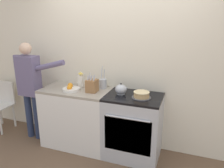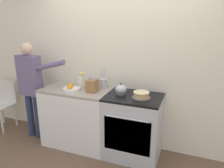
{
  "view_description": "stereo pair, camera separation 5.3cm",
  "coord_description": "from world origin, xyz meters",
  "px_view_note": "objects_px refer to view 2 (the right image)",
  "views": [
    {
      "loc": [
        0.94,
        -2.45,
        1.95
      ],
      "look_at": [
        -0.05,
        0.27,
        1.08
      ],
      "focal_mm": 35.0,
      "sensor_mm": 36.0,
      "label": 1
    },
    {
      "loc": [
        0.99,
        -2.44,
        1.95
      ],
      "look_at": [
        -0.05,
        0.27,
        1.08
      ],
      "focal_mm": 35.0,
      "sensor_mm": 36.0,
      "label": 2
    }
  ],
  "objects_px": {
    "dining_chair": "(4,101)",
    "stove_range": "(133,127)",
    "fruit_bowl": "(71,88)",
    "milk_carton": "(81,80)",
    "tea_kettle": "(121,89)",
    "person_baker": "(31,83)",
    "layer_cake": "(141,95)",
    "knife_block": "(92,86)",
    "utensil_crock": "(103,83)"
  },
  "relations": [
    {
      "from": "fruit_bowl",
      "to": "person_baker",
      "type": "relative_size",
      "value": 0.16
    },
    {
      "from": "stove_range",
      "to": "fruit_bowl",
      "type": "relative_size",
      "value": 3.62
    },
    {
      "from": "fruit_bowl",
      "to": "milk_carton",
      "type": "xyz_separation_m",
      "value": [
        0.07,
        0.19,
        0.09
      ]
    },
    {
      "from": "layer_cake",
      "to": "person_baker",
      "type": "xyz_separation_m",
      "value": [
        -1.8,
        -0.05,
        -0.01
      ]
    },
    {
      "from": "dining_chair",
      "to": "stove_range",
      "type": "bearing_deg",
      "value": -30.28
    },
    {
      "from": "milk_carton",
      "to": "dining_chair",
      "type": "relative_size",
      "value": 0.29
    },
    {
      "from": "tea_kettle",
      "to": "fruit_bowl",
      "type": "relative_size",
      "value": 0.77
    },
    {
      "from": "utensil_crock",
      "to": "milk_carton",
      "type": "height_order",
      "value": "utensil_crock"
    },
    {
      "from": "tea_kettle",
      "to": "dining_chair",
      "type": "height_order",
      "value": "tea_kettle"
    },
    {
      "from": "knife_block",
      "to": "person_baker",
      "type": "distance_m",
      "value": 1.07
    },
    {
      "from": "milk_carton",
      "to": "stove_range",
      "type": "bearing_deg",
      "value": -7.2
    },
    {
      "from": "layer_cake",
      "to": "fruit_bowl",
      "type": "height_order",
      "value": "fruit_bowl"
    },
    {
      "from": "utensil_crock",
      "to": "dining_chair",
      "type": "relative_size",
      "value": 0.4
    },
    {
      "from": "stove_range",
      "to": "tea_kettle",
      "type": "relative_size",
      "value": 4.68
    },
    {
      "from": "utensil_crock",
      "to": "knife_block",
      "type": "bearing_deg",
      "value": -111.02
    },
    {
      "from": "tea_kettle",
      "to": "person_baker",
      "type": "height_order",
      "value": "person_baker"
    },
    {
      "from": "layer_cake",
      "to": "tea_kettle",
      "type": "bearing_deg",
      "value": 169.98
    },
    {
      "from": "utensil_crock",
      "to": "dining_chair",
      "type": "distance_m",
      "value": 1.99
    },
    {
      "from": "layer_cake",
      "to": "knife_block",
      "type": "height_order",
      "value": "knife_block"
    },
    {
      "from": "knife_block",
      "to": "utensil_crock",
      "type": "distance_m",
      "value": 0.23
    },
    {
      "from": "fruit_bowl",
      "to": "utensil_crock",
      "type": "bearing_deg",
      "value": 33.85
    },
    {
      "from": "dining_chair",
      "to": "layer_cake",
      "type": "bearing_deg",
      "value": -30.83
    },
    {
      "from": "utensil_crock",
      "to": "fruit_bowl",
      "type": "distance_m",
      "value": 0.48
    },
    {
      "from": "layer_cake",
      "to": "knife_block",
      "type": "distance_m",
      "value": 0.73
    },
    {
      "from": "knife_block",
      "to": "dining_chair",
      "type": "height_order",
      "value": "knife_block"
    },
    {
      "from": "milk_carton",
      "to": "dining_chair",
      "type": "xyz_separation_m",
      "value": [
        -1.59,
        -0.08,
        -0.55
      ]
    },
    {
      "from": "person_baker",
      "to": "dining_chair",
      "type": "relative_size",
      "value": 1.86
    },
    {
      "from": "stove_range",
      "to": "knife_block",
      "type": "distance_m",
      "value": 0.83
    },
    {
      "from": "knife_block",
      "to": "dining_chair",
      "type": "relative_size",
      "value": 0.32
    },
    {
      "from": "tea_kettle",
      "to": "utensil_crock",
      "type": "relative_size",
      "value": 0.58
    },
    {
      "from": "knife_block",
      "to": "utensil_crock",
      "type": "bearing_deg",
      "value": 68.98
    },
    {
      "from": "person_baker",
      "to": "tea_kettle",
      "type": "bearing_deg",
      "value": -1.14
    },
    {
      "from": "layer_cake",
      "to": "stove_range",
      "type": "bearing_deg",
      "value": 166.94
    },
    {
      "from": "stove_range",
      "to": "dining_chair",
      "type": "relative_size",
      "value": 1.08
    },
    {
      "from": "tea_kettle",
      "to": "utensil_crock",
      "type": "distance_m",
      "value": 0.38
    },
    {
      "from": "layer_cake",
      "to": "utensil_crock",
      "type": "distance_m",
      "value": 0.68
    },
    {
      "from": "knife_block",
      "to": "milk_carton",
      "type": "distance_m",
      "value": 0.28
    },
    {
      "from": "utensil_crock",
      "to": "milk_carton",
      "type": "bearing_deg",
      "value": -166.46
    },
    {
      "from": "tea_kettle",
      "to": "person_baker",
      "type": "relative_size",
      "value": 0.12
    },
    {
      "from": "milk_carton",
      "to": "person_baker",
      "type": "height_order",
      "value": "person_baker"
    },
    {
      "from": "tea_kettle",
      "to": "person_baker",
      "type": "bearing_deg",
      "value": -176.19
    },
    {
      "from": "layer_cake",
      "to": "milk_carton",
      "type": "xyz_separation_m",
      "value": [
        -0.98,
        0.14,
        0.08
      ]
    },
    {
      "from": "milk_carton",
      "to": "dining_chair",
      "type": "height_order",
      "value": "milk_carton"
    },
    {
      "from": "tea_kettle",
      "to": "dining_chair",
      "type": "distance_m",
      "value": 2.31
    },
    {
      "from": "knife_block",
      "to": "utensil_crock",
      "type": "xyz_separation_m",
      "value": [
        0.08,
        0.21,
        -0.02
      ]
    },
    {
      "from": "fruit_bowl",
      "to": "person_baker",
      "type": "height_order",
      "value": "person_baker"
    },
    {
      "from": "stove_range",
      "to": "dining_chair",
      "type": "xyz_separation_m",
      "value": [
        -2.45,
        0.03,
        0.03
      ]
    },
    {
      "from": "tea_kettle",
      "to": "stove_range",
      "type": "bearing_deg",
      "value": -8.23
    },
    {
      "from": "person_baker",
      "to": "milk_carton",
      "type": "bearing_deg",
      "value": 7.43
    },
    {
      "from": "stove_range",
      "to": "milk_carton",
      "type": "distance_m",
      "value": 1.05
    }
  ]
}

